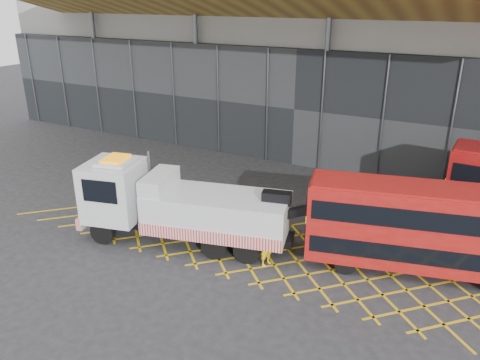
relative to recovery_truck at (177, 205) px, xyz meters
The scene contains 6 objects.
ground_plane 2.88m from the recovery_truck, 126.63° to the left, with size 120.00×120.00×0.00m, color #262628.
road_markings 5.03m from the recovery_truck, 21.71° to the left, with size 27.96×7.16×0.01m.
construction_building 21.33m from the recovery_truck, 88.17° to the left, with size 55.00×23.97×18.00m.
recovery_truck is the anchor object (origin of this frame).
bus_towed 11.20m from the recovery_truck, 13.60° to the left, with size 10.05×4.49×3.99m.
worker 4.88m from the recovery_truck, ahead, with size 0.67×0.44×1.84m, color yellow.
Camera 1 is at (13.55, -18.33, 11.34)m, focal length 35.00 mm.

